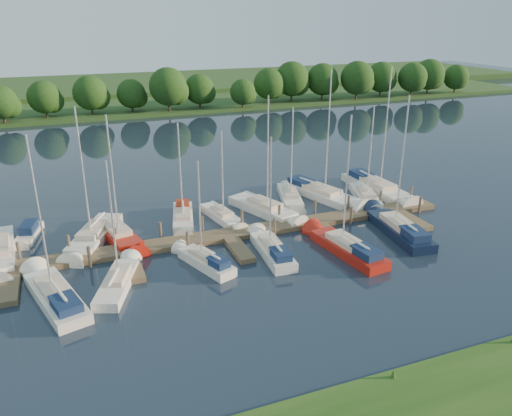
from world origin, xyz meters
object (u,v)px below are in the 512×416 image
object	(u,v)px
dock	(230,238)
motorboat	(29,234)
sailboat_n_5	(222,217)
sailboat_s_2	(205,262)

from	to	relation	value
dock	motorboat	xyz separation A→B (m)	(-15.07, 6.37, 0.13)
sailboat_n_5	sailboat_s_2	world-z (taller)	sailboat_n_5
sailboat_n_5	sailboat_s_2	bearing A→B (deg)	54.11
motorboat	sailboat_s_2	bearing A→B (deg)	153.56
sailboat_s_2	motorboat	bearing A→B (deg)	120.41
motorboat	dock	bearing A→B (deg)	170.00
dock	sailboat_s_2	xyz separation A→B (m)	(-3.05, -3.49, 0.13)
dock	motorboat	size ratio (longest dim) A/B	8.54
sailboat_n_5	sailboat_s_2	xyz separation A→B (m)	(-3.79, -7.87, 0.06)
dock	sailboat_n_5	xyz separation A→B (m)	(0.74, 4.38, 0.07)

